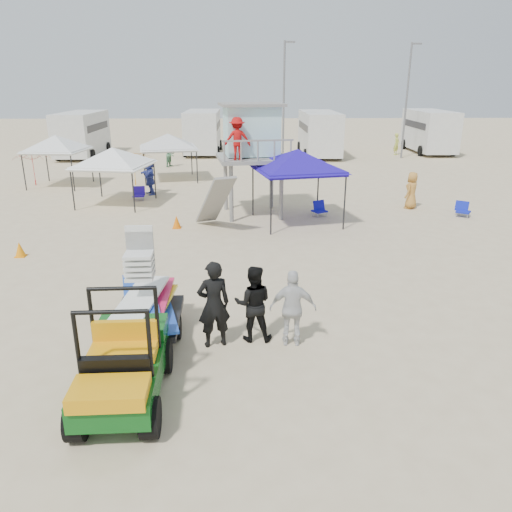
{
  "coord_description": "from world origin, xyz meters",
  "views": [
    {
      "loc": [
        0.21,
        -8.88,
        5.49
      ],
      "look_at": [
        0.5,
        3.0,
        1.3
      ],
      "focal_mm": 35.0,
      "sensor_mm": 36.0,
      "label": 1
    }
  ],
  "objects_px": {
    "surf_trailer": "(145,301)",
    "man_left": "(214,304)",
    "utility_cart": "(120,357)",
    "lifeguard_tower": "(250,135)",
    "canopy_blue": "(298,153)"
  },
  "relations": [
    {
      "from": "surf_trailer",
      "to": "man_left",
      "type": "relative_size",
      "value": 1.38
    },
    {
      "from": "utility_cart",
      "to": "canopy_blue",
      "type": "height_order",
      "value": "canopy_blue"
    },
    {
      "from": "utility_cart",
      "to": "surf_trailer",
      "type": "height_order",
      "value": "surf_trailer"
    },
    {
      "from": "canopy_blue",
      "to": "surf_trailer",
      "type": "bearing_deg",
      "value": -113.88
    },
    {
      "from": "man_left",
      "to": "lifeguard_tower",
      "type": "bearing_deg",
      "value": -110.54
    },
    {
      "from": "surf_trailer",
      "to": "lifeguard_tower",
      "type": "distance_m",
      "value": 11.64
    },
    {
      "from": "utility_cart",
      "to": "man_left",
      "type": "relative_size",
      "value": 1.38
    },
    {
      "from": "surf_trailer",
      "to": "man_left",
      "type": "height_order",
      "value": "surf_trailer"
    },
    {
      "from": "utility_cart",
      "to": "man_left",
      "type": "height_order",
      "value": "utility_cart"
    },
    {
      "from": "lifeguard_tower",
      "to": "utility_cart",
      "type": "bearing_deg",
      "value": -100.39
    },
    {
      "from": "surf_trailer",
      "to": "man_left",
      "type": "distance_m",
      "value": 1.55
    },
    {
      "from": "utility_cart",
      "to": "surf_trailer",
      "type": "distance_m",
      "value": 2.34
    },
    {
      "from": "lifeguard_tower",
      "to": "canopy_blue",
      "type": "distance_m",
      "value": 2.37
    },
    {
      "from": "canopy_blue",
      "to": "utility_cart",
      "type": "bearing_deg",
      "value": -109.66
    },
    {
      "from": "canopy_blue",
      "to": "lifeguard_tower",
      "type": "bearing_deg",
      "value": 142.82
    }
  ]
}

